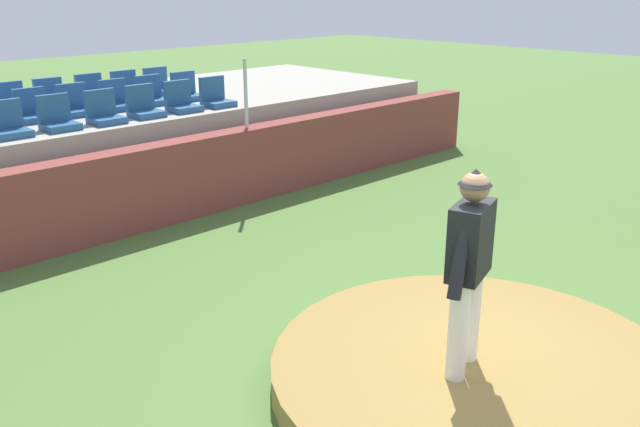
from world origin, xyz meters
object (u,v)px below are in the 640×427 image
Objects in this scene: stadium_chair_4 at (144,107)px; stadium_chair_11 at (116,100)px; stadium_chair_6 at (216,97)px; stadium_chair_12 at (152,95)px; stadium_chair_19 at (127,90)px; stadium_chair_20 at (159,86)px; stadium_chair_3 at (104,113)px; stadium_chair_16 at (12,104)px; stadium_chair_10 at (76,105)px; fielding_glove at (464,340)px; stadium_chair_1 at (8,125)px; stadium_chair_18 at (92,94)px; stadium_chair_17 at (52,99)px; stadium_chair_13 at (187,91)px; stadium_chair_5 at (181,102)px; stadium_chair_9 at (33,111)px; stadium_chair_2 at (58,119)px; pitcher at (469,257)px.

stadium_chair_4 is 1.00× the size of stadium_chair_11.
stadium_chair_12 is at bearing -53.57° from stadium_chair_6.
stadium_chair_19 is 1.00× the size of stadium_chair_20.
stadium_chair_4 is at bearing -177.66° from stadium_chair_3.
stadium_chair_16 is (-2.78, 1.79, 0.00)m from stadium_chair_6.
stadium_chair_11 is at bearing 178.82° from stadium_chair_10.
stadium_chair_12 is at bearing -154.81° from fielding_glove.
stadium_chair_10 is (1.39, 0.87, 0.00)m from stadium_chair_1.
stadium_chair_18 is (-0.66, 0.90, 0.00)m from stadium_chair_12.
stadium_chair_13 is at bearing 157.48° from stadium_chair_17.
stadium_chair_1 is 1.00× the size of stadium_chair_12.
stadium_chair_11 is at bearing -51.39° from stadium_chair_5.
stadium_chair_9 is 1.00× the size of stadium_chair_18.
stadium_chair_6 is at bearing 126.43° from stadium_chair_12.
stadium_chair_13 is at bearing -156.22° from stadium_chair_3.
stadium_chair_16 is (-2.79, 0.88, 0.00)m from stadium_chair_13.
stadium_chair_2 is 1.00× the size of stadium_chair_6.
stadium_chair_16 is (-0.69, 1.80, 0.00)m from stadium_chair_3.
fielding_glove is 0.60× the size of stadium_chair_12.
stadium_chair_19 is (2.81, 1.78, 0.00)m from stadium_chair_1.
stadium_chair_12 is at bearing 61.00° from pitcher.
stadium_chair_6 is 1.94m from stadium_chair_19.
stadium_chair_17 is at bearing -67.81° from stadium_chair_4.
stadium_chair_2 is at bearing 31.64° from stadium_chair_11.
pitcher reaches higher than stadium_chair_1.
stadium_chair_1 and stadium_chair_10 have the same top height.
stadium_chair_3 is 1.00× the size of stadium_chair_17.
pitcher is 3.66× the size of stadium_chair_13.
stadium_chair_9 is at bearing -129.13° from stadium_chair_1.
stadium_chair_17 is (0.67, 0.00, 0.00)m from stadium_chair_16.
fielding_glove is at bearing 95.72° from stadium_chair_16.
stadium_chair_12 and stadium_chair_17 have the same top height.
stadium_chair_20 is at bearing -110.51° from stadium_chair_5.
stadium_chair_19 is at bearing 178.36° from stadium_chair_18.
stadium_chair_1 and stadium_chair_5 have the same top height.
stadium_chair_3 is at bearing 111.03° from stadium_chair_16.
stadium_chair_3 is 1.00× the size of stadium_chair_5.
stadium_chair_16 is (0.02, 1.76, 0.00)m from stadium_chair_2.
stadium_chair_20 is (2.78, 1.79, 0.00)m from stadium_chair_2.
stadium_chair_18 is (1.44, 1.81, 0.00)m from stadium_chair_2.
stadium_chair_11 is 1.40m from stadium_chair_13.
stadium_chair_12 and stadium_chair_18 have the same top height.
stadium_chair_5 is 2.29m from stadium_chair_9.
fielding_glove is 0.60× the size of stadium_chair_2.
stadium_chair_4 is (0.56, 6.56, 1.30)m from fielding_glove.
stadium_chair_13 is 1.00× the size of stadium_chair_19.
stadium_chair_2 is 1.00× the size of stadium_chair_20.
pitcher is 6.83m from stadium_chair_4.
pitcher is 8.88m from stadium_chair_20.
stadium_chair_2 is at bearing 17.46° from stadium_chair_13.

